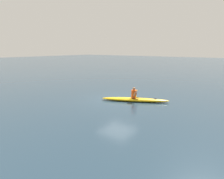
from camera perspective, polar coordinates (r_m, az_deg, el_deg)
name	(u,v)px	position (r m, az deg, el deg)	size (l,w,h in m)	color
ground_plane	(118,100)	(14.34, 1.82, -3.06)	(160.00, 160.00, 0.00)	#233847
kayak	(135,100)	(13.97, 6.83, -2.99)	(4.59, 2.81, 0.26)	#EAB214
kayaker	(134,93)	(13.86, 6.61, -1.15)	(1.13, 2.13, 0.79)	#E04C14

